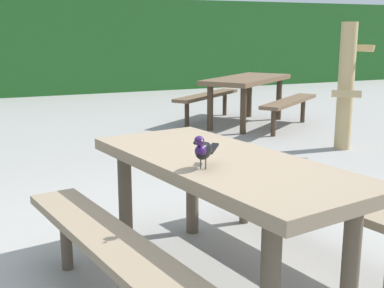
# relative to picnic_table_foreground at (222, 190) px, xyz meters

# --- Properties ---
(ground_plane) EXTENTS (60.00, 60.00, 0.00)m
(ground_plane) POSITION_rel_picnic_table_foreground_xyz_m (-0.27, 0.21, -0.56)
(ground_plane) COLOR gray
(hedge_wall) EXTENTS (28.00, 2.34, 2.18)m
(hedge_wall) POSITION_rel_picnic_table_foreground_xyz_m (-0.27, 10.47, 0.53)
(hedge_wall) COLOR #235B23
(hedge_wall) RESTS_ON ground
(picnic_table_foreground) EXTENTS (1.95, 1.98, 0.74)m
(picnic_table_foreground) POSITION_rel_picnic_table_foreground_xyz_m (0.00, 0.00, 0.00)
(picnic_table_foreground) COLOR #84725B
(picnic_table_foreground) RESTS_ON ground
(bird_grackle) EXTENTS (0.23, 0.21, 0.18)m
(bird_grackle) POSITION_rel_picnic_table_foreground_xyz_m (-0.20, -0.16, 0.29)
(bird_grackle) COLOR black
(bird_grackle) RESTS_ON picnic_table_foreground
(picnic_table_mid_left) EXTENTS (2.37, 2.36, 0.74)m
(picnic_table_mid_left) POSITION_rel_picnic_table_foreground_xyz_m (2.67, 4.38, 0.00)
(picnic_table_mid_left) COLOR brown
(picnic_table_mid_left) RESTS_ON ground
(stalk_post_right_side) EXTENTS (0.58, 0.51, 1.54)m
(stalk_post_right_side) POSITION_rel_picnic_table_foreground_xyz_m (2.94, 2.45, 0.22)
(stalk_post_right_side) COLOR tan
(stalk_post_right_side) RESTS_ON ground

